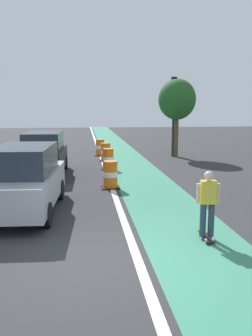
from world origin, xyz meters
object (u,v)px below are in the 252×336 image
object	(u,v)px
traffic_barrel_mid	(108,159)
traffic_barrel_far	(100,148)
street_tree_sidewalk	(177,100)
traffic_light_corner	(174,102)
parked_suv_second	(44,153)
skateboarder_on_lane	(208,203)
parked_suv_nearest	(25,179)
traffic_barrel_front	(110,175)
traffic_barrel_back	(106,152)

from	to	relation	value
traffic_barrel_mid	traffic_barrel_far	size ratio (longest dim) A/B	1.00
street_tree_sidewalk	traffic_barrel_far	bearing A→B (deg)	167.91
traffic_light_corner	parked_suv_second	bearing A→B (deg)	-144.46
skateboarder_on_lane	parked_suv_nearest	size ratio (longest dim) A/B	0.36
traffic_barrel_front	traffic_light_corner	distance (m)	10.28
traffic_light_corner	skateboarder_on_lane	bearing A→B (deg)	-101.31
parked_suv_second	traffic_barrel_mid	xyz separation A→B (m)	(3.11, 1.11, -0.50)
traffic_barrel_mid	traffic_barrel_back	size ratio (longest dim) A/B	1.00
traffic_barrel_back	traffic_barrel_far	size ratio (longest dim) A/B	1.00
traffic_barrel_front	traffic_light_corner	size ratio (longest dim) A/B	0.21
traffic_barrel_back	skateboarder_on_lane	bearing A→B (deg)	-82.68
skateboarder_on_lane	street_tree_sidewalk	world-z (taller)	street_tree_sidewalk
traffic_barrel_front	traffic_barrel_back	bearing A→B (deg)	87.90
traffic_barrel_back	traffic_light_corner	xyz separation A→B (m)	(4.51, 1.51, 2.97)
parked_suv_second	traffic_barrel_mid	world-z (taller)	parked_suv_second
traffic_barrel_mid	traffic_light_corner	xyz separation A→B (m)	(4.56, 4.37, 2.97)
parked_suv_nearest	traffic_barrel_mid	world-z (taller)	parked_suv_nearest
parked_suv_nearest	traffic_light_corner	distance (m)	13.99
parked_suv_nearest	traffic_light_corner	xyz separation A→B (m)	(7.58, 11.50, 2.47)
traffic_barrel_front	parked_suv_nearest	bearing A→B (deg)	-134.21
traffic_barrel_back	traffic_barrel_mid	bearing A→B (deg)	-91.11
traffic_barrel_far	traffic_light_corner	size ratio (longest dim) A/B	0.21
skateboarder_on_lane	traffic_barrel_back	xyz separation A→B (m)	(-1.64, 12.80, -0.38)
parked_suv_second	traffic_light_corner	size ratio (longest dim) A/B	0.91
traffic_barrel_front	traffic_barrel_far	world-z (taller)	same
parked_suv_nearest	traffic_barrel_mid	size ratio (longest dim) A/B	4.31
street_tree_sidewalk	traffic_barrel_mid	bearing A→B (deg)	-137.89
parked_suv_nearest	traffic_barrel_mid	xyz separation A→B (m)	(3.02, 7.13, -0.50)
traffic_barrel_back	parked_suv_nearest	bearing A→B (deg)	-107.10
parked_suv_second	traffic_barrel_mid	size ratio (longest dim) A/B	4.26
parked_suv_second	traffic_barrel_back	distance (m)	5.10
parked_suv_second	traffic_barrel_far	xyz separation A→B (m)	(2.94, 6.47, -0.50)
traffic_barrel_back	traffic_light_corner	distance (m)	5.61
traffic_barrel_mid	parked_suv_nearest	bearing A→B (deg)	-112.93
parked_suv_second	traffic_light_corner	distance (m)	9.74
skateboarder_on_lane	parked_suv_second	distance (m)	10.06
traffic_barrel_back	traffic_barrel_front	bearing A→B (deg)	-92.10
parked_suv_nearest	traffic_light_corner	bearing A→B (deg)	56.61
traffic_barrel_back	street_tree_sidewalk	bearing A→B (deg)	17.10
parked_suv_second	street_tree_sidewalk	bearing A→B (deg)	34.52
skateboarder_on_lane	street_tree_sidewalk	bearing A→B (deg)	77.89
parked_suv_nearest	traffic_barrel_front	world-z (taller)	parked_suv_nearest
parked_suv_nearest	parked_suv_second	distance (m)	6.02
parked_suv_second	street_tree_sidewalk	distance (m)	9.90
skateboarder_on_lane	traffic_barrel_front	xyz separation A→B (m)	(-1.90, 5.71, -0.38)
skateboarder_on_lane	parked_suv_second	bearing A→B (deg)	118.55
skateboarder_on_lane	traffic_barrel_front	distance (m)	6.03
parked_suv_second	traffic_barrel_front	size ratio (longest dim) A/B	4.26
traffic_barrel_mid	traffic_light_corner	distance (m)	6.98
skateboarder_on_lane	street_tree_sidewalk	xyz separation A→B (m)	(3.06, 14.25, 2.76)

